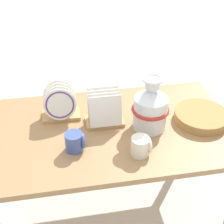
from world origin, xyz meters
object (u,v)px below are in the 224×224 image
at_px(dish_rack_round_plates, 60,106).
at_px(mug_cobalt_glaze, 75,142).
at_px(ceramic_vase, 150,107).
at_px(wicker_charger_stack, 201,116).
at_px(dish_rack_square_plates, 104,113).
at_px(mug_cream_glaze, 141,146).

height_order(dish_rack_round_plates, mug_cobalt_glaze, dish_rack_round_plates).
distance_m(ceramic_vase, dish_rack_round_plates, 0.54).
height_order(wicker_charger_stack, mug_cobalt_glaze, mug_cobalt_glaze).
distance_m(dish_rack_square_plates, mug_cobalt_glaze, 0.28).
relative_size(dish_rack_round_plates, mug_cream_glaze, 2.17).
height_order(mug_cobalt_glaze, mug_cream_glaze, same).
bearing_deg(dish_rack_square_plates, mug_cobalt_glaze, -132.73).
bearing_deg(dish_rack_square_plates, wicker_charger_stack, -7.07).
height_order(dish_rack_square_plates, mug_cream_glaze, dish_rack_square_plates).
bearing_deg(ceramic_vase, mug_cream_glaze, -115.93).
xyz_separation_m(dish_rack_round_plates, dish_rack_square_plates, (0.25, -0.10, -0.01)).
xyz_separation_m(dish_rack_square_plates, mug_cobalt_glaze, (-0.19, -0.20, -0.02)).
xyz_separation_m(ceramic_vase, dish_rack_square_plates, (-0.25, 0.08, -0.06)).
relative_size(ceramic_vase, mug_cream_glaze, 3.13).
bearing_deg(wicker_charger_stack, mug_cobalt_glaze, -170.17).
relative_size(dish_rack_round_plates, wicker_charger_stack, 0.70).
height_order(dish_rack_round_plates, wicker_charger_stack, dish_rack_round_plates).
relative_size(dish_rack_square_plates, mug_cream_glaze, 2.17).
bearing_deg(mug_cobalt_glaze, ceramic_vase, 15.79).
bearing_deg(dish_rack_square_plates, mug_cream_glaze, -64.01).
relative_size(dish_rack_square_plates, wicker_charger_stack, 0.70).
bearing_deg(dish_rack_round_plates, mug_cobalt_glaze, -78.39).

